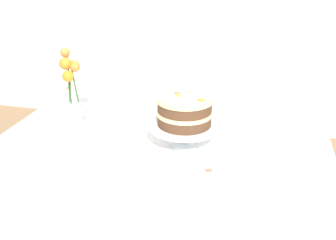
{
  "coord_description": "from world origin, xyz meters",
  "views": [
    {
      "loc": [
        0.37,
        -1.34,
        1.48
      ],
      "look_at": [
        0.04,
        0.01,
        0.86
      ],
      "focal_mm": 40.81,
      "sensor_mm": 36.0,
      "label": 1
    }
  ],
  "objects_px": {
    "cake_stand": "(184,128)",
    "layer_cake": "(185,110)",
    "dining_table": "(157,167)",
    "teacup": "(21,162)",
    "flower_vase": "(72,94)"
  },
  "relations": [
    {
      "from": "dining_table",
      "to": "teacup",
      "type": "relative_size",
      "value": 10.6
    },
    {
      "from": "layer_cake",
      "to": "flower_vase",
      "type": "relative_size",
      "value": 0.63
    },
    {
      "from": "cake_stand",
      "to": "layer_cake",
      "type": "bearing_deg",
      "value": 29.43
    },
    {
      "from": "cake_stand",
      "to": "flower_vase",
      "type": "distance_m",
      "value": 0.53
    },
    {
      "from": "dining_table",
      "to": "flower_vase",
      "type": "height_order",
      "value": "flower_vase"
    },
    {
      "from": "cake_stand",
      "to": "teacup",
      "type": "distance_m",
      "value": 0.64
    },
    {
      "from": "dining_table",
      "to": "teacup",
      "type": "xyz_separation_m",
      "value": [
        -0.45,
        -0.26,
        0.11
      ]
    },
    {
      "from": "teacup",
      "to": "dining_table",
      "type": "bearing_deg",
      "value": 30.0
    },
    {
      "from": "teacup",
      "to": "flower_vase",
      "type": "bearing_deg",
      "value": 84.84
    },
    {
      "from": "cake_stand",
      "to": "flower_vase",
      "type": "height_order",
      "value": "flower_vase"
    },
    {
      "from": "flower_vase",
      "to": "teacup",
      "type": "bearing_deg",
      "value": -95.16
    },
    {
      "from": "cake_stand",
      "to": "layer_cake",
      "type": "relative_size",
      "value": 1.28
    },
    {
      "from": "cake_stand",
      "to": "flower_vase",
      "type": "xyz_separation_m",
      "value": [
        -0.52,
        0.07,
        0.08
      ]
    },
    {
      "from": "dining_table",
      "to": "cake_stand",
      "type": "distance_m",
      "value": 0.21
    },
    {
      "from": "flower_vase",
      "to": "dining_table",
      "type": "bearing_deg",
      "value": -16.04
    }
  ]
}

